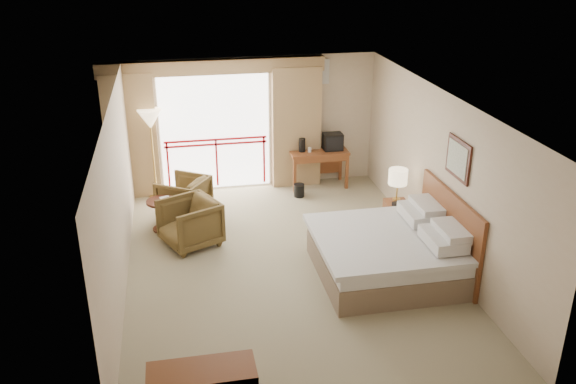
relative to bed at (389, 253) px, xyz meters
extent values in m
plane|color=gray|center=(-1.50, 0.60, -0.38)|extent=(7.00, 7.00, 0.00)
plane|color=white|center=(-1.50, 0.60, 2.32)|extent=(7.00, 7.00, 0.00)
plane|color=#C3AD8F|center=(-1.50, 4.10, 0.97)|extent=(5.00, 0.00, 5.00)
plane|color=#C3AD8F|center=(-1.50, -2.90, 0.97)|extent=(5.00, 0.00, 5.00)
plane|color=#C3AD8F|center=(-4.00, 0.60, 0.97)|extent=(0.00, 7.00, 7.00)
plane|color=#C3AD8F|center=(1.00, 0.60, 0.97)|extent=(0.00, 7.00, 7.00)
plane|color=white|center=(-2.30, 4.08, 0.82)|extent=(2.40, 0.00, 2.40)
cube|color=#A20D15|center=(-2.30, 4.06, 0.57)|extent=(2.09, 0.03, 0.04)
cube|color=#A20D15|center=(-2.30, 4.06, 0.67)|extent=(2.09, 0.03, 0.04)
cube|color=#A20D15|center=(-3.29, 4.06, 0.17)|extent=(0.04, 0.03, 1.00)
cube|color=#A20D15|center=(-2.30, 4.06, 0.17)|extent=(0.04, 0.03, 1.00)
cube|color=#A20D15|center=(-1.31, 4.06, 0.17)|extent=(0.04, 0.03, 1.00)
cube|color=#8F704C|center=(-3.95, 3.95, 0.87)|extent=(1.00, 0.26, 2.50)
cube|color=#8F704C|center=(-0.65, 3.95, 0.87)|extent=(1.00, 0.26, 2.50)
cube|color=#8F704C|center=(-2.30, 3.98, 2.17)|extent=(4.40, 0.22, 0.28)
cube|color=silver|center=(-0.20, 4.07, 1.97)|extent=(0.50, 0.04, 0.50)
cube|color=brown|center=(-0.05, 0.00, -0.18)|extent=(2.05, 2.00, 0.40)
cube|color=silver|center=(-0.05, 0.00, 0.12)|extent=(2.01, 1.96, 0.22)
cube|color=silver|center=(-0.10, 0.00, 0.25)|extent=(2.09, 2.06, 0.08)
cube|color=silver|center=(0.65, -0.45, 0.40)|extent=(0.50, 0.75, 0.18)
cube|color=silver|center=(0.65, 0.45, 0.40)|extent=(0.50, 0.75, 0.18)
cube|color=silver|center=(0.78, -0.45, 0.52)|extent=(0.40, 0.70, 0.14)
cube|color=silver|center=(0.78, 0.45, 0.52)|extent=(0.40, 0.70, 0.14)
cube|color=#622C14|center=(0.96, 0.00, 0.27)|extent=(0.06, 2.10, 1.30)
cube|color=black|center=(0.98, 0.00, 1.47)|extent=(0.03, 0.72, 0.60)
cube|color=silver|center=(0.96, 0.00, 1.47)|extent=(0.01, 0.60, 0.48)
cube|color=#622C14|center=(0.65, 1.42, -0.10)|extent=(0.42, 0.48, 0.55)
cylinder|color=tan|center=(0.65, 1.47, 0.21)|extent=(0.14, 0.14, 0.04)
cylinder|color=tan|center=(0.65, 1.47, 0.39)|extent=(0.03, 0.03, 0.35)
cylinder|color=#FFE5B2|center=(0.65, 1.47, 0.64)|extent=(0.33, 0.33, 0.27)
cube|color=black|center=(0.60, 1.27, 0.21)|extent=(0.18, 0.15, 0.07)
cube|color=#622C14|center=(-0.21, 3.74, 0.39)|extent=(1.20, 0.58, 0.05)
cube|color=#622C14|center=(-0.77, 3.49, -0.01)|extent=(0.06, 0.06, 0.74)
cube|color=#622C14|center=(0.34, 3.49, -0.01)|extent=(0.06, 0.06, 0.74)
cube|color=#622C14|center=(-0.77, 3.99, -0.01)|extent=(0.06, 0.06, 0.74)
cube|color=#622C14|center=(0.34, 3.99, -0.01)|extent=(0.06, 0.06, 0.74)
cube|color=#622C14|center=(-0.21, 3.99, 0.07)|extent=(1.10, 0.03, 0.55)
cube|color=#622C14|center=(-0.21, 3.48, 0.31)|extent=(1.10, 0.03, 0.12)
cube|color=black|center=(0.09, 3.74, 0.58)|extent=(0.39, 0.30, 0.35)
cube|color=black|center=(0.09, 3.59, 0.58)|extent=(0.35, 0.02, 0.28)
cylinder|color=black|center=(-0.56, 3.74, 0.55)|extent=(0.17, 0.17, 0.28)
cylinder|color=white|center=(-0.41, 3.69, 0.46)|extent=(0.09, 0.09, 0.10)
cylinder|color=black|center=(-0.72, 3.26, -0.24)|extent=(0.25, 0.25, 0.27)
imported|color=#49371A|center=(-3.03, 2.81, -0.38)|extent=(1.13, 1.13, 0.75)
imported|color=#49371A|center=(-2.97, 1.59, -0.38)|extent=(1.17, 1.16, 0.81)
cylinder|color=black|center=(-3.43, 2.25, 0.18)|extent=(0.52, 0.52, 0.04)
cylinder|color=black|center=(-3.43, 2.25, -0.09)|extent=(0.06, 0.06, 0.52)
cylinder|color=black|center=(-3.43, 2.25, -0.36)|extent=(0.38, 0.38, 0.03)
imported|color=white|center=(-3.43, 2.25, 0.20)|extent=(0.23, 0.27, 0.02)
cylinder|color=tan|center=(-3.55, 3.76, -0.36)|extent=(0.30, 0.30, 0.03)
cylinder|color=tan|center=(-3.55, 3.76, 0.42)|extent=(0.03, 0.03, 1.58)
cone|color=#FFE5B2|center=(-3.55, 3.76, 1.26)|extent=(0.46, 0.46, 0.37)
camera|label=1|loc=(-3.12, -7.83, 4.54)|focal=38.00mm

